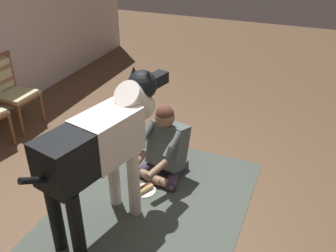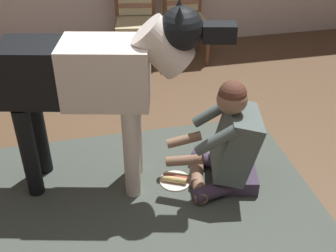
# 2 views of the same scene
# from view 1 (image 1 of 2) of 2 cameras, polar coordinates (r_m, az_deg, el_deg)

# --- Properties ---
(ground_plane) EXTENTS (15.42, 15.42, 0.00)m
(ground_plane) POSITION_cam_1_polar(r_m,az_deg,el_deg) (3.90, -1.87, -11.23)
(ground_plane) COLOR brown
(area_rug) EXTENTS (2.39, 1.80, 0.01)m
(area_rug) POSITION_cam_1_polar(r_m,az_deg,el_deg) (3.80, -2.82, -12.52)
(area_rug) COLOR #424A42
(area_rug) RESTS_ON ground
(dining_chair_right_of_pair) EXTENTS (0.46, 0.47, 0.98)m
(dining_chair_right_of_pair) POSITION_cam_1_polar(r_m,az_deg,el_deg) (5.38, -23.05, 5.25)
(dining_chair_right_of_pair) COLOR brown
(dining_chair_right_of_pair) RESTS_ON ground
(person_sitting_on_floor) EXTENTS (0.73, 0.57, 0.85)m
(person_sitting_on_floor) POSITION_cam_1_polar(r_m,az_deg,el_deg) (4.04, -0.44, -3.31)
(person_sitting_on_floor) COLOR #3D3045
(person_sitting_on_floor) RESTS_ON ground
(large_dog) EXTENTS (1.67, 0.58, 1.37)m
(large_dog) POSITION_cam_1_polar(r_m,az_deg,el_deg) (3.19, -9.95, -2.50)
(large_dog) COLOR silver
(large_dog) RESTS_ON ground
(hot_dog_on_plate) EXTENTS (0.24, 0.24, 0.06)m
(hot_dog_on_plate) POSITION_cam_1_polar(r_m,az_deg,el_deg) (4.00, -3.61, -9.62)
(hot_dog_on_plate) COLOR silver
(hot_dog_on_plate) RESTS_ON ground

